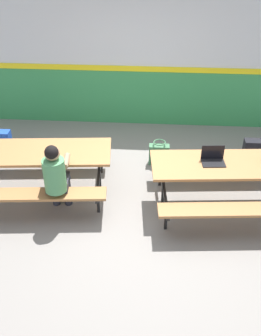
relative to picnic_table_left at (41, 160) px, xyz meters
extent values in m
cube|color=gray|center=(1.34, -0.15, -0.59)|extent=(10.00, 10.00, 0.02)
cube|color=#338C4C|center=(1.34, 2.43, -0.03)|extent=(8.00, 0.12, 1.10)
cube|color=yellow|center=(1.34, 2.36, 0.57)|extent=(8.00, 0.03, 0.10)
cube|color=silver|center=(1.34, 2.43, 1.32)|extent=(6.72, 0.12, 1.40)
cube|color=#9E6B3D|center=(0.00, 0.00, 0.14)|extent=(2.14, 0.92, 0.04)
cube|color=#9E6B3D|center=(0.05, -0.63, -0.15)|extent=(2.00, 0.45, 0.04)
cube|color=#9E6B3D|center=(-0.05, 0.63, -0.15)|extent=(2.00, 0.45, 0.04)
cube|color=black|center=(0.86, 0.07, -0.23)|extent=(0.04, 0.04, 0.70)
cube|color=black|center=(0.86, 0.07, -0.19)|extent=(0.17, 1.55, 0.04)
cube|color=black|center=(0.90, -0.43, -0.37)|extent=(0.04, 0.04, 0.41)
cube|color=black|center=(0.82, 0.58, -0.37)|extent=(0.04, 0.04, 0.41)
cube|color=#9E6B3D|center=(2.69, -0.15, 0.14)|extent=(2.14, 0.92, 0.04)
cube|color=#9E6B3D|center=(2.74, -0.78, -0.15)|extent=(2.00, 0.45, 0.04)
cube|color=#9E6B3D|center=(2.64, 0.49, -0.15)|extent=(2.00, 0.45, 0.04)
cube|color=black|center=(1.83, -0.22, -0.23)|extent=(0.04, 0.04, 0.70)
cube|color=black|center=(1.83, -0.22, -0.19)|extent=(0.17, 1.55, 0.04)
cube|color=black|center=(1.87, -0.72, -0.37)|extent=(0.04, 0.04, 0.41)
cube|color=black|center=(1.79, 0.29, -0.37)|extent=(0.04, 0.04, 0.41)
cylinder|color=#2D2D38|center=(0.25, -0.29, -0.35)|extent=(0.11, 0.11, 0.45)
cylinder|color=#2D2D38|center=(0.43, -0.28, -0.35)|extent=(0.11, 0.11, 0.45)
cube|color=#2D2D38|center=(0.35, -0.44, -0.07)|extent=(0.33, 0.40, 0.12)
cylinder|color=#4C8C59|center=(0.37, -0.61, 0.17)|extent=(0.30, 0.30, 0.48)
cylinder|color=#A57A5B|center=(0.21, -0.42, 0.27)|extent=(0.11, 0.31, 0.08)
cylinder|color=#A57A5B|center=(0.49, -0.39, 0.27)|extent=(0.11, 0.31, 0.08)
sphere|color=#A57A5B|center=(0.37, -0.59, 0.50)|extent=(0.20, 0.20, 0.20)
sphere|color=black|center=(0.37, -0.62, 0.54)|extent=(0.18, 0.18, 0.18)
cube|color=black|center=(2.51, -0.16, 0.17)|extent=(0.34, 0.25, 0.01)
cube|color=black|center=(2.50, -0.06, 0.28)|extent=(0.32, 0.04, 0.21)
cube|color=#1E47B2|center=(-1.00, 1.07, -0.36)|extent=(0.30, 0.18, 0.44)
cube|color=#1E47B2|center=(-1.00, 1.18, -0.42)|extent=(0.21, 0.04, 0.19)
cube|color=#3F724C|center=(1.76, 0.91, -0.40)|extent=(0.34, 0.14, 0.36)
torus|color=#3F724C|center=(1.76, 0.91, -0.16)|extent=(0.21, 0.21, 0.02)
cube|color=black|center=(3.34, 1.05, -0.36)|extent=(0.30, 0.18, 0.44)
cube|color=black|center=(3.34, 1.16, -0.42)|extent=(0.21, 0.04, 0.19)
camera|label=1|loc=(1.67, -4.91, 3.25)|focal=43.10mm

